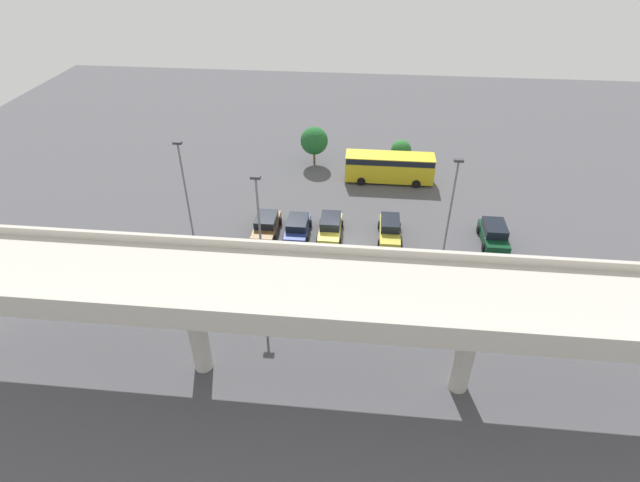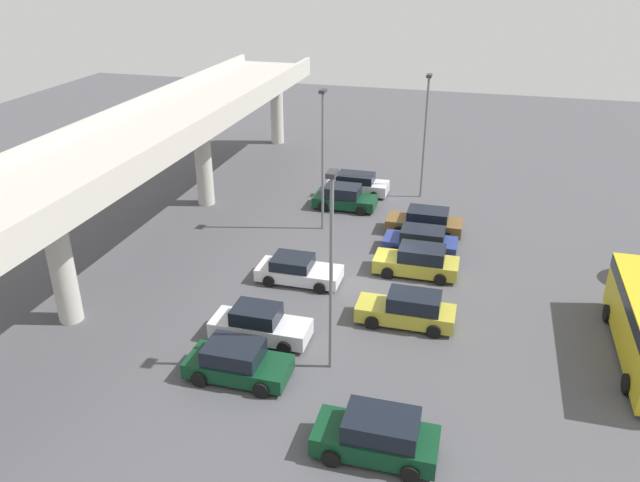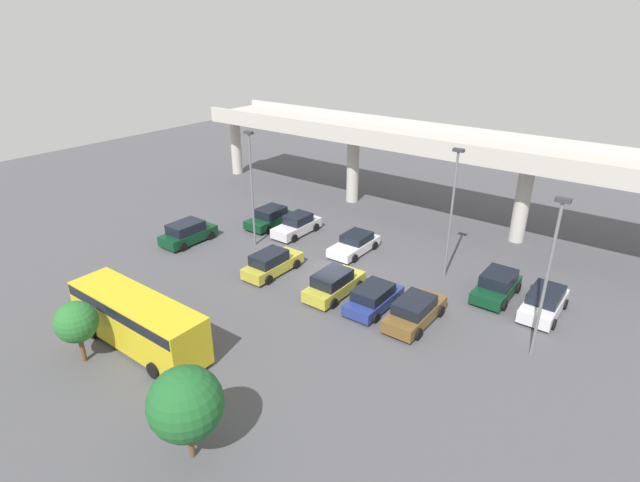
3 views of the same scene
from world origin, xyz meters
name	(u,v)px [view 2 (image 2 of 3)]	position (x,y,z in m)	size (l,w,h in m)	color
ground_plane	(388,281)	(0.00, 0.00, 0.00)	(101.50, 101.50, 0.00)	#4C4C51
highway_overpass	(138,146)	(0.00, 14.36, 6.50)	(48.52, 6.36, 7.85)	#BCB7AD
parked_car_0	(377,436)	(-12.83, -1.71, 0.82)	(2.23, 4.45, 1.71)	#0C381E
parked_car_1	(237,362)	(-9.97, 4.80, 0.75)	(2.25, 4.39, 1.59)	#0C381E
parked_car_2	(260,324)	(-7.03, 4.87, 0.75)	(2.02, 4.60, 1.65)	silver
parked_car_3	(408,310)	(-3.98, -1.59, 0.78)	(2.00, 4.71, 1.67)	gold
parked_car_4	(297,270)	(-1.29, 4.79, 0.66)	(2.20, 4.55, 1.41)	silver
parked_car_5	(418,261)	(1.20, -1.41, 0.79)	(2.10, 4.62, 1.68)	gold
parked_car_6	(421,241)	(4.08, -1.26, 0.71)	(2.16, 4.31, 1.49)	navy
parked_car_7	(425,222)	(6.84, -1.19, 0.76)	(2.16, 4.73, 1.61)	brown
parked_car_8	(344,198)	(9.62, 4.73, 0.77)	(2.22, 4.31, 1.62)	#0C381E
parked_car_9	(357,184)	(12.58, 4.43, 0.74)	(2.14, 4.43, 1.53)	silver
lamp_post_near_aisle	(425,128)	(13.23, -0.17, 5.10)	(0.70, 0.35, 8.79)	slate
lamp_post_mid_lot	(323,151)	(5.84, 5.27, 5.18)	(0.70, 0.35, 8.95)	slate
lamp_post_by_overpass	(331,261)	(-8.28, 1.17, 5.17)	(0.70, 0.35, 8.94)	slate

